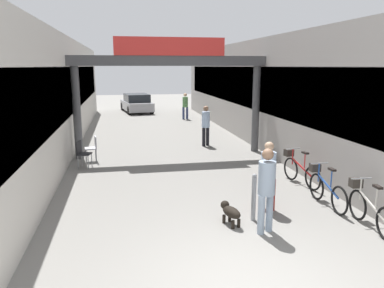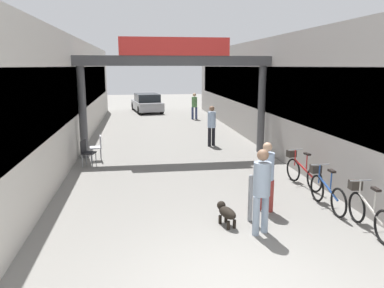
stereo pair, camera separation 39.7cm
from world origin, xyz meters
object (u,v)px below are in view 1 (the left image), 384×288
(dog_on_leash, at_px, (230,212))
(cafe_chair_aluminium_farther, at_px, (93,146))
(pedestrian_elderly_walking, at_px, (185,104))
(pedestrian_with_dog, at_px, (267,185))
(bicycle_red_third, at_px, (299,169))
(parked_car_silver, at_px, (137,103))
(pedestrian_companion, at_px, (268,171))
(pedestrian_carrying_crate, at_px, (206,123))
(bicycle_blue_second, at_px, (325,188))
(bollard_post_metal, at_px, (254,197))
(cafe_chair_black_nearer, at_px, (82,152))
(bicycle_silver_nearest, at_px, (368,207))

(dog_on_leash, xyz_separation_m, cafe_chair_aluminium_farther, (-3.22, 6.10, 0.26))
(pedestrian_elderly_walking, bearing_deg, pedestrian_with_dog, -94.12)
(bicycle_red_third, bearing_deg, parked_car_silver, 101.90)
(pedestrian_companion, bearing_deg, pedestrian_carrying_crate, 88.65)
(pedestrian_with_dog, relative_size, parked_car_silver, 0.41)
(pedestrian_companion, relative_size, bicycle_blue_second, 0.96)
(bollard_post_metal, height_order, parked_car_silver, parked_car_silver)
(pedestrian_elderly_walking, xyz_separation_m, bicycle_red_third, (0.95, -13.68, -0.51))
(pedestrian_elderly_walking, distance_m, bicycle_blue_second, 15.38)
(pedestrian_elderly_walking, relative_size, cafe_chair_black_nearer, 1.86)
(pedestrian_with_dog, relative_size, bicycle_red_third, 1.04)
(bicycle_silver_nearest, bearing_deg, parked_car_silver, 100.37)
(pedestrian_with_dog, distance_m, pedestrian_elderly_walking, 16.57)
(bicycle_blue_second, xyz_separation_m, cafe_chair_black_nearer, (-6.07, 4.60, 0.10))
(bicycle_blue_second, xyz_separation_m, cafe_chair_aluminium_farther, (-5.79, 5.43, 0.10))
(bicycle_blue_second, bearing_deg, pedestrian_carrying_crate, 100.18)
(bicycle_red_third, bearing_deg, cafe_chair_black_nearer, 154.86)
(bollard_post_metal, bearing_deg, pedestrian_with_dog, -88.35)
(pedestrian_with_dog, xyz_separation_m, bicycle_blue_second, (1.99, 1.18, -0.56))
(dog_on_leash, bearing_deg, bicycle_red_third, 40.76)
(pedestrian_elderly_walking, bearing_deg, cafe_chair_black_nearer, -116.15)
(cafe_chair_aluminium_farther, bearing_deg, bicycle_blue_second, -43.18)
(bicycle_red_third, bearing_deg, pedestrian_with_dog, -126.90)
(pedestrian_with_dog, xyz_separation_m, pedestrian_companion, (0.51, 1.17, -0.08))
(bicycle_silver_nearest, distance_m, bollard_post_metal, 2.35)
(pedestrian_with_dog, bearing_deg, pedestrian_elderly_walking, 85.88)
(pedestrian_elderly_walking, relative_size, bicycle_silver_nearest, 0.98)
(pedestrian_elderly_walking, relative_size, bollard_post_metal, 1.58)
(pedestrian_carrying_crate, height_order, parked_car_silver, pedestrian_carrying_crate)
(bollard_post_metal, bearing_deg, bicycle_silver_nearest, -19.70)
(pedestrian_companion, height_order, bicycle_silver_nearest, pedestrian_companion)
(pedestrian_companion, distance_m, bicycle_red_third, 2.39)
(pedestrian_with_dog, distance_m, cafe_chair_black_nearer, 7.09)
(bicycle_silver_nearest, bearing_deg, bollard_post_metal, 160.30)
(pedestrian_elderly_walking, height_order, dog_on_leash, pedestrian_elderly_walking)
(pedestrian_companion, distance_m, dog_on_leash, 1.43)
(pedestrian_with_dog, distance_m, parked_car_silver, 20.99)
(parked_car_silver, bearing_deg, dog_on_leash, -86.96)
(pedestrian_carrying_crate, distance_m, bicycle_silver_nearest, 8.74)
(bicycle_silver_nearest, distance_m, bicycle_red_third, 3.01)
(bicycle_red_third, bearing_deg, dog_on_leash, -139.24)
(dog_on_leash, relative_size, cafe_chair_aluminium_farther, 0.74)
(pedestrian_companion, relative_size, pedestrian_carrying_crate, 0.96)
(cafe_chair_black_nearer, bearing_deg, bicycle_silver_nearest, -43.37)
(bicycle_silver_nearest, relative_size, bicycle_blue_second, 1.00)
(pedestrian_companion, xyz_separation_m, pedestrian_elderly_walking, (0.68, 15.36, 0.02))
(bicycle_blue_second, distance_m, parked_car_silver, 20.08)
(pedestrian_with_dog, bearing_deg, parked_car_silver, 94.55)
(bollard_post_metal, relative_size, cafe_chair_black_nearer, 1.18)
(pedestrian_carrying_crate, height_order, bicycle_red_third, pedestrian_carrying_crate)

